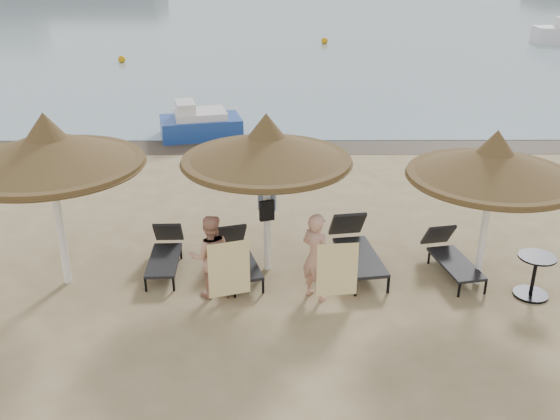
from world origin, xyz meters
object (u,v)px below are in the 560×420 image
Objects in this scene: lounger_far_right at (450,255)px; pedal_boat at (200,124)px; lounger_near_left at (237,255)px; side_table at (534,277)px; palapa_center at (266,148)px; palapa_right at (494,164)px; palapa_left at (48,150)px; person_right at (316,250)px; lounger_near_right at (356,247)px; person_left at (210,250)px; lounger_far_left at (165,252)px.

pedal_boat is (-5.80, 8.95, 0.09)m from lounger_far_right.
side_table reaches higher than lounger_near_left.
pedal_boat is (-7.04, 9.86, 0.06)m from side_table.
palapa_center is 1.05× the size of palapa_right.
palapa_left reaches higher than person_right.
pedal_boat is at bearing 123.39° from palapa_right.
person_left is at bearing -167.60° from lounger_near_right.
lounger_near_right is (2.29, 0.19, 0.06)m from lounger_near_left.
lounger_near_left is (1.40, -0.15, 0.01)m from lounger_far_left.
palapa_center reaches higher than lounger_far_left.
lounger_near_left is 2.30m from lounger_near_right.
palapa_left is at bearing 176.48° from side_table.
lounger_far_right is at bearing -1.79° from palapa_center.
lounger_near_right is at bearing 3.73° from palapa_center.
lounger_far_right is 1.54m from side_table.
lounger_near_right reaches higher than lounger_far_right.
palapa_right is 6.25m from lounger_far_left.
lounger_near_left is at bearing 8.24° from person_right.
palapa_left is 8.76m from side_table.
pedal_boat is (-1.31, 9.80, -0.46)m from person_left.
palapa_right reaches higher than lounger_far_left.
palapa_center is 1.12× the size of pedal_boat.
palapa_center is 2.04m from person_right.
pedal_boat is at bearing 90.15° from lounger_far_left.
palapa_right is at bearing 151.92° from side_table.
side_table is at bearing -28.08° from palapa_right.
lounger_near_right is 2.65× the size of side_table.
person_left is (-4.89, -0.39, -1.45)m from palapa_right.
palapa_center is at bearing -7.77° from lounger_near_left.
side_table is (4.75, -1.01, -2.09)m from palapa_center.
lounger_far_right is (5.48, -0.18, 0.01)m from lounger_far_left.
lounger_far_left is (1.74, 0.56, -2.24)m from palapa_left.
side_table is (5.32, -0.93, 0.02)m from lounger_near_left.
pedal_boat is at bearing 104.55° from palapa_center.
lounger_near_right is at bearing 6.35° from palapa_left.
lounger_near_left is 1.02× the size of person_left.
palapa_left is at bearing 179.46° from palapa_right.
person_left is at bearing -47.67° from lounger_far_left.
person_right is (1.85, -0.10, 0.05)m from person_left.
lounger_near_right is (5.43, 0.60, -2.17)m from palapa_left.
lounger_far_right is 2.86m from person_right.
side_table is at bearing -12.05° from palapa_center.
person_right is at bearing -6.93° from palapa_left.
palapa_right reaches higher than lounger_near_left.
side_table is (0.84, -0.45, -1.97)m from palapa_right.
person_right is at bearing -85.26° from pedal_boat.
person_right reaches higher than pedal_boat.
palapa_center is at bearing 166.83° from lounger_far_right.
palapa_right is at bearing -8.07° from lounger_far_left.
person_right is at bearing 167.68° from person_left.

